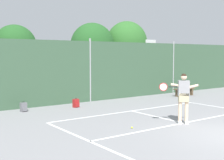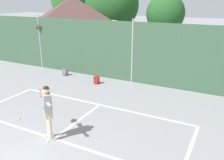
% 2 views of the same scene
% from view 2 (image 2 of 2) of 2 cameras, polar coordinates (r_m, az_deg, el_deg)
% --- Properties ---
extents(chainlink_fence, '(26.09, 0.09, 3.41)m').
position_cam_2_polar(chainlink_fence, '(13.05, 4.80, 6.44)').
color(chainlink_fence, '#38563D').
rests_on(chainlink_fence, ground).
extents(clubhouse_building, '(5.42, 5.66, 4.58)m').
position_cam_2_polar(clubhouse_building, '(19.28, -9.14, 12.45)').
color(clubhouse_building, silver).
rests_on(clubhouse_building, ground).
extents(treeline_backdrop, '(24.92, 4.64, 6.96)m').
position_cam_2_polar(treeline_backdrop, '(22.34, 8.72, 17.13)').
color(treeline_backdrop, brown).
rests_on(treeline_backdrop, ground).
extents(tennis_player, '(1.21, 0.87, 1.85)m').
position_cam_2_polar(tennis_player, '(7.92, -14.95, -6.41)').
color(tennis_player, silver).
rests_on(tennis_player, ground).
extents(tennis_ball, '(0.07, 0.07, 0.07)m').
position_cam_2_polar(tennis_ball, '(10.03, -21.03, -8.38)').
color(tennis_ball, '#CCE033').
rests_on(tennis_ball, ground).
extents(backpack_grey, '(0.30, 0.26, 0.46)m').
position_cam_2_polar(backpack_grey, '(14.75, -10.99, 1.81)').
color(backpack_grey, slate).
rests_on(backpack_grey, ground).
extents(backpack_red, '(0.30, 0.26, 0.46)m').
position_cam_2_polar(backpack_red, '(13.09, -3.68, -0.04)').
color(backpack_red, maroon).
rests_on(backpack_red, ground).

